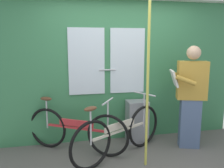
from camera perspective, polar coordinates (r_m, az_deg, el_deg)
name	(u,v)px	position (r m, az deg, el deg)	size (l,w,h in m)	color
train_door_wall	(118,68)	(4.08, 1.43, 3.92)	(4.28, 0.28, 2.44)	#387A4C
bicycle_near_door	(76,130)	(3.79, -8.72, -10.93)	(1.49, 0.90, 0.87)	black
bicycle_leaning_behind	(119,133)	(3.59, 1.82, -11.81)	(1.56, 0.93, 0.90)	black
passenger_reading_newspaper	(191,95)	(3.98, 18.44, -2.56)	(0.62, 0.55, 1.65)	slate
trash_bin_by_wall	(137,121)	(4.16, 6.03, -8.89)	(0.35, 0.28, 0.72)	gray
handrail_pole	(148,81)	(3.17, 8.61, 0.70)	(0.04, 0.04, 2.40)	#C6C14C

